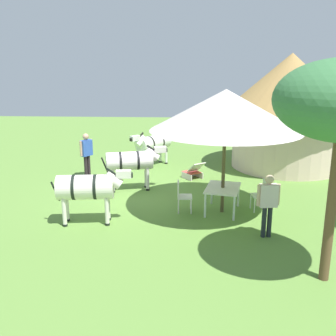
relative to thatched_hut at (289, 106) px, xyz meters
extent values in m
plane|color=#5B8337|center=(3.63, -5.46, -2.49)|extent=(36.00, 36.00, 0.00)
cylinder|color=beige|center=(0.00, 0.00, -1.39)|extent=(4.31, 4.31, 2.20)
cone|color=#9C7843|center=(0.00, 0.00, 0.87)|extent=(5.28, 5.28, 2.33)
cylinder|color=#4E4429|center=(5.27, -2.97, -1.30)|extent=(0.10, 0.10, 2.37)
cone|color=beige|center=(5.27, -2.97, 0.45)|extent=(4.17, 4.17, 1.12)
cube|color=silver|center=(5.27, -2.97, -1.77)|extent=(1.43, 1.16, 0.04)
cylinder|color=silver|center=(4.79, -2.46, -2.14)|extent=(0.06, 0.06, 0.70)
cylinder|color=silver|center=(5.91, -2.70, -2.14)|extent=(0.06, 0.06, 0.70)
cylinder|color=silver|center=(4.62, -3.23, -2.14)|extent=(0.06, 0.06, 0.70)
cylinder|color=silver|center=(5.74, -3.48, -2.14)|extent=(0.06, 0.06, 0.70)
cube|color=silver|center=(5.10, -1.90, -2.04)|extent=(0.50, 0.48, 0.04)
cube|color=silver|center=(5.07, -1.71, -1.81)|extent=(0.44, 0.11, 0.45)
cylinder|color=silver|center=(5.32, -2.05, -2.26)|extent=(0.04, 0.04, 0.45)
cylinder|color=silver|center=(4.94, -2.11, -2.26)|extent=(0.04, 0.04, 0.45)
cylinder|color=silver|center=(5.26, -1.69, -2.26)|extent=(0.04, 0.04, 0.45)
cylinder|color=silver|center=(4.89, -1.75, -2.26)|extent=(0.04, 0.04, 0.45)
cube|color=silver|center=(5.30, -4.05, -2.04)|extent=(0.45, 0.43, 0.04)
cube|color=silver|center=(5.31, -4.24, -1.81)|extent=(0.44, 0.06, 0.45)
cylinder|color=silver|center=(5.11, -3.87, -2.26)|extent=(0.04, 0.04, 0.45)
cylinder|color=silver|center=(5.49, -3.86, -2.26)|extent=(0.04, 0.04, 0.45)
cylinder|color=silver|center=(5.12, -4.23, -2.26)|extent=(0.04, 0.04, 0.45)
cylinder|color=silver|center=(5.50, -4.22, -2.26)|extent=(0.04, 0.04, 0.45)
cylinder|color=#1F262A|center=(6.92, -2.08, -2.09)|extent=(0.12, 0.12, 0.80)
cylinder|color=#1F262A|center=(6.90, -1.94, -2.09)|extent=(0.12, 0.12, 0.80)
cube|color=silver|center=(6.91, -2.01, -1.41)|extent=(0.26, 0.46, 0.56)
cylinder|color=#D4AF94|center=(6.95, -2.25, -1.39)|extent=(0.08, 0.08, 0.53)
cylinder|color=#D4AF94|center=(6.87, -1.77, -1.39)|extent=(0.08, 0.08, 0.53)
sphere|color=#D4AF94|center=(6.91, -2.01, -1.00)|extent=(0.22, 0.22, 0.22)
cylinder|color=black|center=(1.91, -7.68, -2.07)|extent=(0.12, 0.12, 0.83)
cylinder|color=black|center=(2.03, -7.76, -2.07)|extent=(0.12, 0.12, 0.83)
cube|color=#2F52B0|center=(1.97, -7.72, -1.37)|extent=(0.49, 0.42, 0.59)
cylinder|color=tan|center=(1.76, -7.58, -1.35)|extent=(0.09, 0.09, 0.55)
cylinder|color=tan|center=(2.18, -7.87, -1.35)|extent=(0.09, 0.09, 0.55)
sphere|color=tan|center=(1.97, -7.72, -0.94)|extent=(0.22, 0.22, 0.22)
cube|color=#D74940|center=(1.86, -3.83, -2.27)|extent=(0.75, 0.74, 0.03)
cube|color=silver|center=(2.08, -3.67, -2.02)|extent=(0.70, 0.70, 0.40)
cube|color=beige|center=(2.06, -4.01, -2.38)|extent=(0.51, 0.39, 0.22)
cube|color=beige|center=(1.75, -3.59, -2.38)|extent=(0.51, 0.39, 0.22)
cylinder|color=silver|center=(6.29, -6.66, -1.47)|extent=(0.81, 1.53, 0.65)
cylinder|color=black|center=(6.33, -6.95, -1.47)|extent=(0.67, 0.15, 0.66)
cylinder|color=black|center=(6.26, -6.39, -1.47)|extent=(0.67, 0.15, 0.66)
cylinder|color=silver|center=(6.21, -5.93, -1.29)|extent=(0.35, 0.57, 0.50)
cube|color=silver|center=(6.18, -5.65, -1.13)|extent=(0.22, 0.42, 0.20)
cube|color=black|center=(6.16, -5.47, -1.16)|extent=(0.13, 0.13, 0.12)
cube|color=black|center=(6.21, -5.93, -1.09)|extent=(0.08, 0.37, 0.28)
cylinder|color=silver|center=(6.05, -6.12, -2.10)|extent=(0.11, 0.11, 0.77)
cylinder|color=black|center=(6.05, -6.12, -2.46)|extent=(0.13, 0.13, 0.06)
cylinder|color=silver|center=(6.41, -6.08, -2.10)|extent=(0.11, 0.11, 0.77)
cylinder|color=black|center=(6.41, -6.08, -2.46)|extent=(0.13, 0.13, 0.06)
cylinder|color=silver|center=(6.18, -7.23, -2.10)|extent=(0.11, 0.11, 0.77)
cylinder|color=black|center=(6.18, -7.23, -2.46)|extent=(0.13, 0.13, 0.06)
cylinder|color=silver|center=(6.53, -7.19, -2.10)|extent=(0.11, 0.11, 0.77)
cylinder|color=black|center=(6.53, -7.19, -2.46)|extent=(0.13, 0.13, 0.06)
cylinder|color=black|center=(6.38, -7.43, -1.57)|extent=(0.08, 0.24, 0.53)
cylinder|color=silver|center=(3.41, -5.92, -1.48)|extent=(0.98, 1.63, 0.61)
cylinder|color=black|center=(3.49, -6.21, -1.48)|extent=(0.62, 0.24, 0.62)
cylinder|color=black|center=(3.34, -5.65, -1.48)|extent=(0.62, 0.24, 0.62)
cylinder|color=silver|center=(3.22, -5.18, -1.30)|extent=(0.40, 0.58, 0.48)
cube|color=silver|center=(3.15, -4.91, -1.14)|extent=(0.28, 0.43, 0.20)
cube|color=black|center=(3.10, -4.73, -1.17)|extent=(0.15, 0.15, 0.12)
cube|color=black|center=(3.22, -5.18, -1.10)|extent=(0.13, 0.36, 0.28)
cylinder|color=silver|center=(3.10, -5.40, -2.10)|extent=(0.11, 0.11, 0.78)
cylinder|color=black|center=(3.10, -5.40, -2.46)|extent=(0.13, 0.13, 0.06)
cylinder|color=silver|center=(3.43, -5.31, -2.10)|extent=(0.11, 0.11, 0.78)
cylinder|color=black|center=(3.43, -5.31, -2.46)|extent=(0.13, 0.13, 0.06)
cylinder|color=silver|center=(3.40, -6.52, -2.10)|extent=(0.11, 0.11, 0.78)
cylinder|color=black|center=(3.40, -6.52, -2.46)|extent=(0.13, 0.13, 0.06)
cylinder|color=silver|center=(3.72, -6.43, -2.10)|extent=(0.11, 0.11, 0.78)
cylinder|color=black|center=(3.72, -6.43, -2.46)|extent=(0.13, 0.13, 0.06)
cylinder|color=black|center=(3.62, -6.70, -1.58)|extent=(0.11, 0.24, 0.53)
cylinder|color=silver|center=(0.17, -5.39, -1.52)|extent=(1.58, 1.43, 0.61)
cylinder|color=black|center=(-0.07, -5.20, -1.52)|extent=(0.45, 0.54, 0.62)
cylinder|color=black|center=(0.39, -5.56, -1.52)|extent=(0.45, 0.54, 0.62)
cylinder|color=silver|center=(0.77, -5.87, -1.34)|extent=(0.58, 0.54, 0.48)
cube|color=silver|center=(0.99, -6.04, -1.18)|extent=(0.42, 0.39, 0.20)
cube|color=black|center=(1.13, -6.15, -1.21)|extent=(0.17, 0.17, 0.12)
cube|color=black|center=(0.77, -5.87, -1.14)|extent=(0.31, 0.26, 0.28)
cylinder|color=silver|center=(0.73, -5.62, -2.12)|extent=(0.11, 0.11, 0.74)
cylinder|color=black|center=(0.73, -5.62, -2.46)|extent=(0.13, 0.13, 0.06)
cylinder|color=silver|center=(0.52, -5.88, -2.12)|extent=(0.11, 0.11, 0.74)
cylinder|color=black|center=(0.52, -5.88, -2.46)|extent=(0.13, 0.13, 0.06)
cylinder|color=silver|center=(-0.17, -4.89, -2.12)|extent=(0.11, 0.11, 0.74)
cylinder|color=black|center=(-0.17, -4.89, -2.46)|extent=(0.13, 0.13, 0.06)
cylinder|color=silver|center=(-0.38, -5.16, -2.12)|extent=(0.11, 0.11, 0.74)
cylinder|color=black|center=(-0.38, -5.16, -2.46)|extent=(0.13, 0.13, 0.06)
cylinder|color=black|center=(-0.46, -4.88, -1.62)|extent=(0.21, 0.19, 0.53)
cylinder|color=brown|center=(8.85, -1.22, -1.05)|extent=(0.19, 0.19, 2.87)
camera|label=1|loc=(16.13, -3.96, 1.75)|focal=42.57mm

